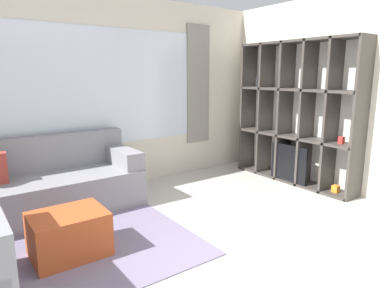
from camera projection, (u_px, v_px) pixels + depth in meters
name	position (u px, v px, depth m)	size (l,w,h in m)	color
wall_back	(105.00, 94.00, 4.76)	(6.36, 0.11, 2.70)	beige
wall_right	(324.00, 94.00, 4.91)	(0.07, 4.55, 2.70)	beige
area_rug	(40.00, 260.00, 3.04)	(2.83, 1.81, 0.01)	slate
shelving_unit	(297.00, 115.00, 5.12)	(0.37, 2.00, 2.10)	silver
couch_main	(49.00, 186.00, 4.04)	(2.08, 0.88, 0.89)	gray
ottoman	(69.00, 234.00, 3.08)	(0.65, 0.51, 0.41)	#B74C23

